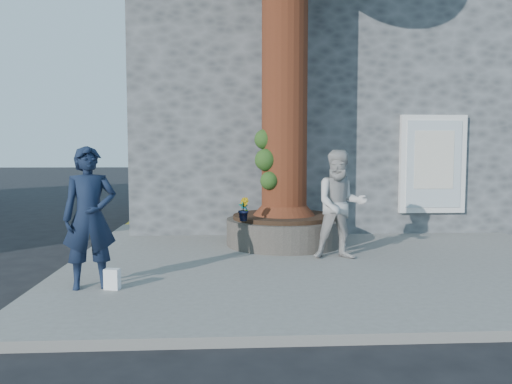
{
  "coord_description": "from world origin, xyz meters",
  "views": [
    {
      "loc": [
        -0.34,
        -7.87,
        1.96
      ],
      "look_at": [
        0.18,
        1.1,
        1.25
      ],
      "focal_mm": 35.0,
      "sensor_mm": 36.0,
      "label": 1
    }
  ],
  "objects": [
    {
      "name": "plant_d",
      "position": [
        0.87,
        2.85,
        0.87
      ],
      "size": [
        0.27,
        0.3,
        0.3
      ],
      "primitive_type": "imported",
      "rotation": [
        0.0,
        0.0,
        4.85
      ],
      "color": "gray",
      "rests_on": "planter"
    },
    {
      "name": "ground",
      "position": [
        0.0,
        0.0,
        0.0
      ],
      "size": [
        120.0,
        120.0,
        0.0
      ],
      "primitive_type": "plane",
      "color": "black",
      "rests_on": "ground"
    },
    {
      "name": "man",
      "position": [
        -2.2,
        -1.05,
        1.08
      ],
      "size": [
        0.8,
        0.64,
        1.93
      ],
      "primitive_type": "imported",
      "rotation": [
        0.0,
        0.0,
        0.28
      ],
      "color": "#111C31",
      "rests_on": "pavement"
    },
    {
      "name": "woman",
      "position": [
        1.62,
        0.59,
        1.07
      ],
      "size": [
        0.94,
        0.75,
        1.89
      ],
      "primitive_type": "imported",
      "rotation": [
        0.0,
        0.0,
        -0.03
      ],
      "color": "#B1ADAA",
      "rests_on": "pavement"
    },
    {
      "name": "shopping_bag",
      "position": [
        -1.89,
        -1.16,
        0.26
      ],
      "size": [
        0.22,
        0.16,
        0.28
      ],
      "primitive_type": "cube",
      "rotation": [
        0.0,
        0.0,
        -0.22
      ],
      "color": "white",
      "rests_on": "pavement"
    },
    {
      "name": "plant_a",
      "position": [
        -0.04,
        1.15,
        0.89
      ],
      "size": [
        0.22,
        0.18,
        0.35
      ],
      "primitive_type": "imported",
      "rotation": [
        0.0,
        0.0,
        0.36
      ],
      "color": "gray",
      "rests_on": "planter"
    },
    {
      "name": "pavement",
      "position": [
        1.5,
        1.0,
        0.06
      ],
      "size": [
        9.0,
        8.0,
        0.12
      ],
      "primitive_type": "cube",
      "color": "slate",
      "rests_on": "ground"
    },
    {
      "name": "plant_b",
      "position": [
        -0.05,
        1.15,
        0.93
      ],
      "size": [
        0.27,
        0.28,
        0.43
      ],
      "primitive_type": "imported",
      "rotation": [
        0.0,
        0.0,
        1.78
      ],
      "color": "gray",
      "rests_on": "planter"
    },
    {
      "name": "planter",
      "position": [
        0.8,
        2.0,
        0.41
      ],
      "size": [
        2.3,
        2.3,
        0.6
      ],
      "color": "black",
      "rests_on": "pavement"
    },
    {
      "name": "yellow_line",
      "position": [
        -3.05,
        1.0,
        0.0
      ],
      "size": [
        0.1,
        30.0,
        0.01
      ],
      "primitive_type": "cube",
      "color": "yellow",
      "rests_on": "ground"
    },
    {
      "name": "stone_shop",
      "position": [
        2.5,
        7.2,
        3.16
      ],
      "size": [
        10.3,
        8.3,
        6.3
      ],
      "color": "#46494B",
      "rests_on": "ground"
    },
    {
      "name": "plant_c",
      "position": [
        0.6,
        2.4,
        0.9
      ],
      "size": [
        0.27,
        0.27,
        0.36
      ],
      "primitive_type": "imported",
      "rotation": [
        0.0,
        0.0,
        3.62
      ],
      "color": "gray",
      "rests_on": "planter"
    }
  ]
}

